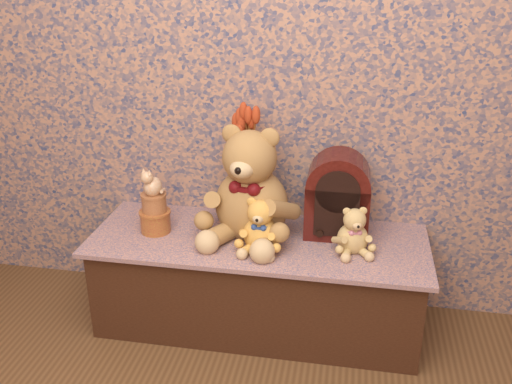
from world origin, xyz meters
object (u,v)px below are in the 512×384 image
teddy_medium (261,221)px  biscuit_tin_lower (155,221)px  teddy_large (252,177)px  ceramic_vase (247,200)px  cat_figurine (152,181)px  cathedral_radio (338,194)px  teddy_small (353,227)px

teddy_medium → biscuit_tin_lower: (-0.49, 0.07, -0.08)m
teddy_large → biscuit_tin_lower: size_ratio=4.01×
teddy_large → ceramic_vase: bearing=121.7°
ceramic_vase → cat_figurine: size_ratio=1.72×
biscuit_tin_lower → cat_figurine: (0.00, 0.00, 0.20)m
biscuit_tin_lower → cat_figurine: bearing=0.0°
teddy_medium → ceramic_vase: bearing=117.6°
ceramic_vase → biscuit_tin_lower: size_ratio=1.69×
teddy_medium → cathedral_radio: size_ratio=0.66×
teddy_medium → teddy_small: size_ratio=1.15×
cathedral_radio → biscuit_tin_lower: cathedral_radio is taller
teddy_large → teddy_medium: 0.20m
teddy_small → biscuit_tin_lower: (-0.86, 0.02, -0.06)m
teddy_small → cat_figurine: bearing=162.4°
teddy_medium → biscuit_tin_lower: 0.50m
teddy_medium → cat_figurine: size_ratio=1.92×
teddy_medium → cathedral_radio: 0.37m
teddy_medium → cat_figurine: bearing=174.7°
cathedral_radio → ceramic_vase: 0.42m
teddy_small → cat_figurine: cat_figurine is taller
teddy_large → cat_figurine: size_ratio=4.10×
teddy_medium → cat_figurine: cat_figurine is taller
teddy_small → biscuit_tin_lower: size_ratio=1.63×
teddy_small → ceramic_vase: ceramic_vase is taller
teddy_small → cathedral_radio: (-0.07, 0.15, 0.08)m
ceramic_vase → biscuit_tin_lower: (-0.38, -0.16, -0.06)m
teddy_large → teddy_small: 0.48m
ceramic_vase → biscuit_tin_lower: ceramic_vase is taller
teddy_large → ceramic_vase: teddy_large is taller
biscuit_tin_lower → cat_figurine: size_ratio=1.02×
teddy_medium → teddy_large: bearing=118.9°
teddy_small → biscuit_tin_lower: bearing=162.4°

